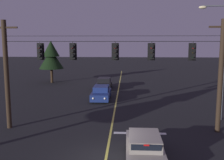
% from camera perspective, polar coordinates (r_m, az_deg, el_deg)
% --- Properties ---
extents(ground_plane, '(180.00, 180.00, 0.00)m').
position_cam_1_polar(ground_plane, '(13.66, -1.40, -17.14)').
color(ground_plane, black).
extents(lane_centre_stripe, '(0.14, 60.00, 0.01)m').
position_cam_1_polar(lane_centre_stripe, '(23.67, 0.69, -6.04)').
color(lane_centre_stripe, '#D1C64C').
rests_on(lane_centre_stripe, ground).
extents(stop_bar_paint, '(3.40, 0.36, 0.01)m').
position_cam_1_polar(stop_bar_paint, '(17.35, 6.10, -11.49)').
color(stop_bar_paint, silver).
rests_on(stop_bar_paint, ground).
extents(signal_span_assembly, '(15.87, 0.32, 7.31)m').
position_cam_1_polar(signal_span_assembly, '(17.06, -0.19, 1.34)').
color(signal_span_assembly, '#2D2116').
rests_on(signal_span_assembly, ground).
extents(traffic_light_leftmost, '(0.48, 0.41, 1.22)m').
position_cam_1_polar(traffic_light_leftmost, '(17.84, -15.50, 6.03)').
color(traffic_light_leftmost, black).
extents(traffic_light_left_inner, '(0.48, 0.41, 1.22)m').
position_cam_1_polar(traffic_light_left_inner, '(17.27, -8.61, 6.17)').
color(traffic_light_left_inner, black).
extents(traffic_light_centre, '(0.48, 0.41, 1.22)m').
position_cam_1_polar(traffic_light_centre, '(16.92, 0.69, 6.22)').
color(traffic_light_centre, black).
extents(traffic_light_right_inner, '(0.48, 0.41, 1.22)m').
position_cam_1_polar(traffic_light_right_inner, '(16.97, 8.65, 6.13)').
color(traffic_light_right_inner, black).
extents(traffic_light_rightmost, '(0.48, 0.41, 1.22)m').
position_cam_1_polar(traffic_light_rightmost, '(17.41, 17.27, 5.91)').
color(traffic_light_rightmost, black).
extents(car_waiting_near_lane, '(1.80, 4.33, 1.39)m').
position_cam_1_polar(car_waiting_near_lane, '(13.40, 7.08, -14.69)').
color(car_waiting_near_lane, gray).
rests_on(car_waiting_near_lane, ground).
extents(car_oncoming_lead, '(1.80, 4.42, 1.39)m').
position_cam_1_polar(car_oncoming_lead, '(26.89, -2.38, -2.89)').
color(car_oncoming_lead, navy).
rests_on(car_oncoming_lead, ground).
extents(car_oncoming_trailing, '(1.80, 4.42, 1.39)m').
position_cam_1_polar(car_oncoming_trailing, '(32.89, -1.74, -0.82)').
color(car_oncoming_trailing, black).
rests_on(car_oncoming_trailing, ground).
extents(street_lamp_corner, '(2.11, 0.30, 8.56)m').
position_cam_1_polar(street_lamp_corner, '(20.83, 22.66, 5.56)').
color(street_lamp_corner, '#4C4F54').
rests_on(street_lamp_corner, ground).
extents(tree_verge_far, '(3.51, 3.51, 6.09)m').
position_cam_1_polar(tree_verge_far, '(38.67, -13.17, 5.12)').
color(tree_verge_far, '#332316').
rests_on(tree_verge_far, ground).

